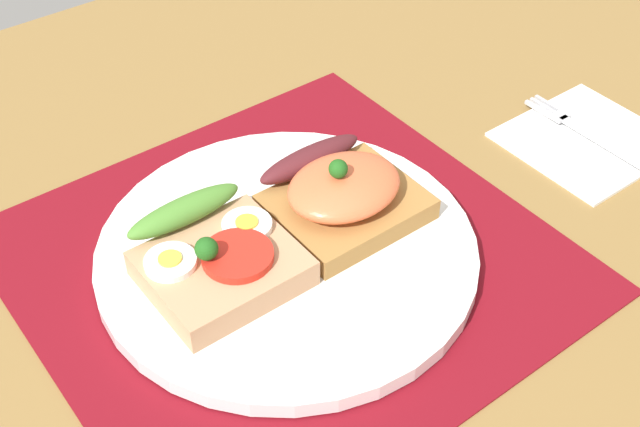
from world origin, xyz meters
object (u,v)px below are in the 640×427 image
at_px(sandwich_egg_tomato, 218,259).
at_px(sandwich_salmon, 343,195).
at_px(plate, 287,252).
at_px(napkin, 587,139).
at_px(fork, 587,133).

distance_m(sandwich_egg_tomato, sandwich_salmon, 0.11).
bearing_deg(sandwich_salmon, plate, -177.82).
bearing_deg(napkin, plate, 172.39).
bearing_deg(napkin, fork, 65.88).
height_order(sandwich_egg_tomato, sandwich_salmon, sandwich_salmon).
bearing_deg(sandwich_salmon, napkin, -9.77).
height_order(plate, fork, plate).
bearing_deg(napkin, sandwich_egg_tomato, 172.70).
relative_size(sandwich_egg_tomato, fork, 0.75).
height_order(sandwich_salmon, fork, sandwich_salmon).
distance_m(sandwich_egg_tomato, fork, 0.35).
distance_m(sandwich_salmon, napkin, 0.24).
xyz_separation_m(sandwich_egg_tomato, sandwich_salmon, (0.11, -0.00, 0.00)).
height_order(sandwich_egg_tomato, fork, sandwich_egg_tomato).
distance_m(plate, fork, 0.29).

